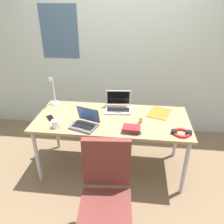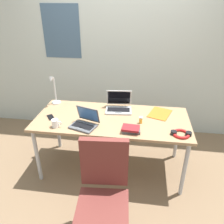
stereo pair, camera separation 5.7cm
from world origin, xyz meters
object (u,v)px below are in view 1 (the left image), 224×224
Objects in this scene: paper_folder_back_right at (159,113)px; headphones at (181,133)px; pill_bottle at (141,120)px; book_stack at (131,129)px; laptop_far_corner at (118,106)px; cell_phone at (50,118)px; desk_lamp at (53,91)px; office_chair at (106,205)px; computer_mouse at (83,109)px; coffee_mug at (55,124)px; laptop_back_right at (85,123)px.

headphones is at bearing -66.19° from paper_folder_back_right.
book_stack is at bearing -116.19° from pill_bottle.
headphones is 0.49m from paper_folder_back_right.
laptop_far_corner is 0.86m from headphones.
cell_phone is 0.98m from book_stack.
laptop_far_corner is 1.69× the size of book_stack.
laptop_far_corner reaches higher than cell_phone.
desk_lamp is 1.59m from office_chair.
laptop_far_corner is 0.44m from computer_mouse.
coffee_mug reaches higher than headphones.
computer_mouse is at bearing 111.88° from office_chair.
laptop_far_corner is at bearing 54.28° from laptop_back_right.
cell_phone is (-0.45, 0.13, -0.04)m from laptop_back_right.
laptop_far_corner is at bearing -14.21° from cell_phone.
office_chair is (-0.28, -0.88, -0.38)m from pill_bottle.
laptop_back_right is 0.63m from pill_bottle.
book_stack is (1.04, -0.55, -0.17)m from desk_lamp.
laptop_back_right is 0.93m from paper_folder_back_right.
desk_lamp is 0.41× the size of office_chair.
paper_folder_back_right is (0.51, -0.04, -0.04)m from laptop_far_corner.
desk_lamp is 1.19m from book_stack.
paper_folder_back_right is 2.74× the size of coffee_mug.
computer_mouse is 0.10× the size of office_chair.
paper_folder_back_right is (1.28, 0.28, -0.00)m from cell_phone.
cell_phone is at bearing -178.81° from pill_bottle.
desk_lamp is 0.47m from computer_mouse.
desk_lamp is 1.38m from paper_folder_back_right.
office_chair is at bearing -89.68° from laptop_far_corner.
office_chair reaches higher than paper_folder_back_right.
cell_phone is 0.14× the size of office_chair.
laptop_back_right is at bearing -43.45° from desk_lamp.
desk_lamp is 3.54× the size of coffee_mug.
book_stack is at bearing -178.70° from headphones.
coffee_mug is at bearing -141.23° from laptop_far_corner.
pill_bottle is (-0.42, 0.19, 0.03)m from headphones.
headphones is at bearing -1.91° from laptop_back_right.
book_stack is (0.96, -0.18, 0.02)m from cell_phone.
laptop_far_corner is 3.53× the size of computer_mouse.
office_chair is (-0.18, -0.68, -0.37)m from book_stack.
laptop_back_right is at bearing -166.04° from pill_bottle.
coffee_mug reaches higher than computer_mouse.
laptop_back_right is 0.34× the size of office_chair.
headphones is (1.03, -0.03, -0.03)m from laptop_back_right.
laptop_far_corner is (0.33, 0.45, 0.00)m from laptop_back_right.
pill_bottle is 0.22m from book_stack.
coffee_mug is at bearing -69.13° from desk_lamp.
pill_bottle reaches higher than book_stack.
office_chair reaches higher than laptop_back_right.
laptop_far_corner is 1.24m from office_chair.
laptop_back_right is at bearing 178.09° from headphones.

